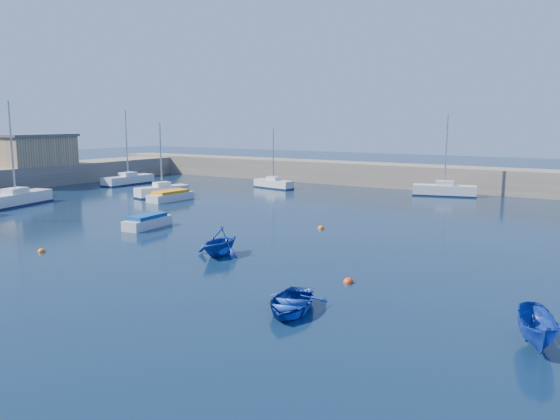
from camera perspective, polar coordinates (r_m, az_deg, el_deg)
The scene contains 16 objects.
ground at distance 24.19m, azimuth -16.17°, elevation -9.25°, with size 220.00×220.00×0.00m, color #0C1F36.
back_wall at distance 63.75m, azimuth 16.46°, elevation 3.23°, with size 96.00×4.50×2.60m, color gray.
brick_shed_a at distance 71.17m, azimuth -24.36°, elevation 5.64°, with size 6.00×8.00×3.40m, color tan.
sailboat_2 at distance 54.98m, azimuth -25.90°, elevation 1.09°, with size 3.65×7.41×9.35m.
sailboat_3 at distance 56.69m, azimuth -12.23°, elevation 1.98°, with size 2.88×5.73×7.40m.
sailboat_4 at distance 68.84m, azimuth -15.58°, elevation 3.09°, with size 2.01×6.88×8.93m.
sailboat_5 at distance 62.39m, azimuth -0.69°, elevation 2.78°, with size 5.21×2.31×6.73m.
sailboat_6 at distance 58.36m, azimuth 16.79°, elevation 2.03°, with size 6.46×3.28×8.26m.
motorboat_1 at distance 40.20m, azimuth -13.68°, elevation -1.18°, with size 1.72×4.01×0.96m.
motorboat_2 at distance 53.67m, azimuth -11.36°, elevation 1.47°, with size 1.88×4.83×0.98m.
dinghy_center at distance 22.09m, azimuth 1.11°, elevation -9.65°, with size 2.54×3.55×0.74m, color #17379E.
dinghy_left at distance 31.10m, azimuth -6.32°, elevation -3.29°, with size 2.66×3.08×1.62m, color #17379E.
dinghy_right at distance 20.59m, azimuth 25.32°, elevation -11.27°, with size 1.20×3.18×1.23m, color #17379E.
buoy_0 at distance 34.79m, azimuth -23.64°, elevation -4.04°, with size 0.43×0.43×0.43m, color orange.
buoy_1 at distance 26.16m, azimuth 7.16°, elevation -7.54°, with size 0.49×0.49×0.49m, color red.
buoy_3 at distance 38.88m, azimuth 4.31°, elevation -1.96°, with size 0.46×0.46×0.46m, color orange.
Camera 1 is at (17.42, -15.01, 7.50)m, focal length 35.00 mm.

